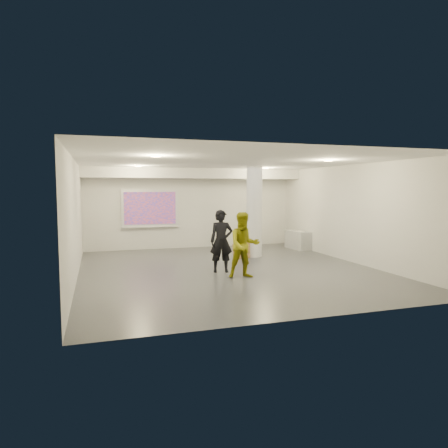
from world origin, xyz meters
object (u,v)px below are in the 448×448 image
object	(u,v)px
credenza	(298,240)
man	(244,245)
column	(254,212)
projection_screen	(150,209)
woman	(221,241)

from	to	relation	value
credenza	man	world-z (taller)	man
column	projection_screen	bearing A→B (deg)	139.44
man	column	bearing A→B (deg)	68.70
credenza	man	xyz separation A→B (m)	(-3.67, -3.99, 0.50)
projection_screen	man	world-z (taller)	projection_screen
projection_screen	man	size ratio (longest dim) A/B	1.26
projection_screen	man	distance (m)	5.84
man	projection_screen	bearing A→B (deg)	111.68
column	projection_screen	size ratio (longest dim) A/B	1.43
column	projection_screen	distance (m)	4.08
column	man	size ratio (longest dim) A/B	1.79
woman	man	distance (m)	0.91
projection_screen	credenza	distance (m)	5.67
column	man	distance (m)	3.32
projection_screen	man	bearing A→B (deg)	-73.45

